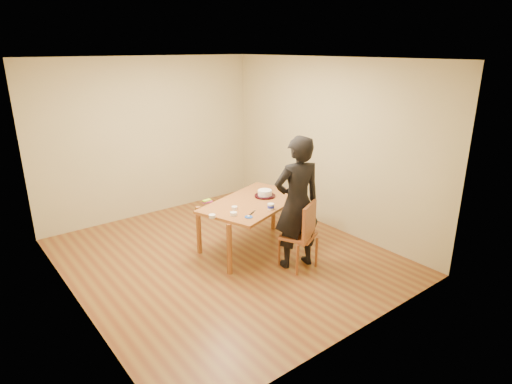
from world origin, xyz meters
TOP-DOWN VIEW (x-y plane):
  - room_shell at (0.00, 0.34)m, footprint 4.00×4.50m
  - dining_table at (0.48, -0.05)m, footprint 1.77×1.37m
  - dining_chair at (0.63, -0.83)m, footprint 0.55×0.55m
  - cake_plate at (0.73, 0.00)m, footprint 0.31×0.31m
  - cake at (0.73, 0.00)m, footprint 0.21×0.21m
  - frosting_dome at (0.73, 0.00)m, footprint 0.20×0.20m
  - frosting_tub at (0.47, -0.45)m, footprint 0.09×0.09m
  - frosting_lid at (0.05, -0.49)m, footprint 0.10×0.10m
  - frosting_dollop at (0.05, -0.49)m, footprint 0.04×0.04m
  - ramekin_green at (-0.06, -0.31)m, footprint 0.09×0.09m
  - ramekin_yellow at (0.08, -0.14)m, footprint 0.08×0.08m
  - ramekin_multi at (-0.32, -0.21)m, footprint 0.09×0.09m
  - candy_box_pink at (-0.07, 0.31)m, footprint 0.14×0.08m
  - candy_box_green at (-0.08, 0.32)m, footprint 0.13×0.07m
  - spatula at (0.14, -0.43)m, footprint 0.16×0.10m
  - person at (0.63, -0.78)m, footprint 0.74×0.58m

SIDE VIEW (x-z plane):
  - dining_chair at x=0.63m, z-range 0.43..0.47m
  - dining_table at x=0.48m, z-range 0.71..0.75m
  - spatula at x=0.14m, z-range 0.75..0.76m
  - frosting_lid at x=0.05m, z-range 0.75..0.76m
  - candy_box_pink at x=-0.07m, z-range 0.75..0.77m
  - cake_plate at x=0.73m, z-range 0.75..0.77m
  - frosting_dollop at x=0.05m, z-range 0.76..0.78m
  - ramekin_yellow at x=0.08m, z-range 0.75..0.79m
  - ramekin_multi at x=-0.32m, z-range 0.75..0.79m
  - ramekin_green at x=-0.06m, z-range 0.75..0.79m
  - candy_box_green at x=-0.08m, z-range 0.77..0.79m
  - frosting_tub at x=0.47m, z-range 0.75..0.83m
  - cake at x=0.73m, z-range 0.77..0.84m
  - frosting_dome at x=0.73m, z-range 0.84..0.87m
  - person at x=0.63m, z-range 0.00..1.80m
  - room_shell at x=0.00m, z-range 0.00..2.70m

